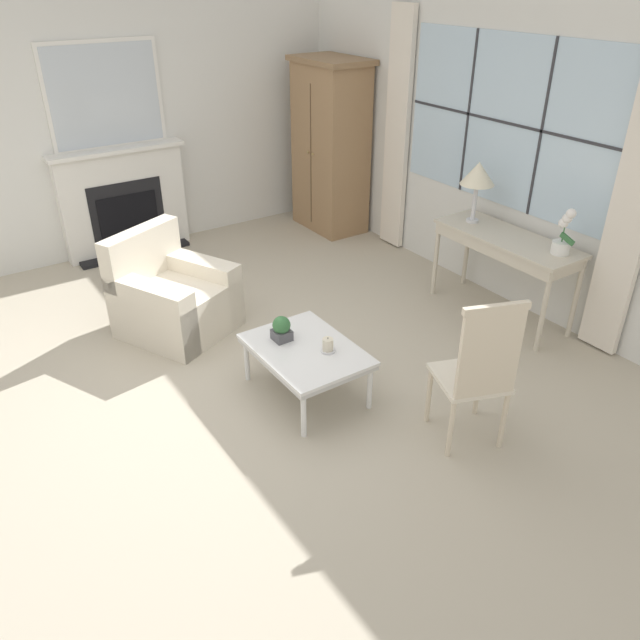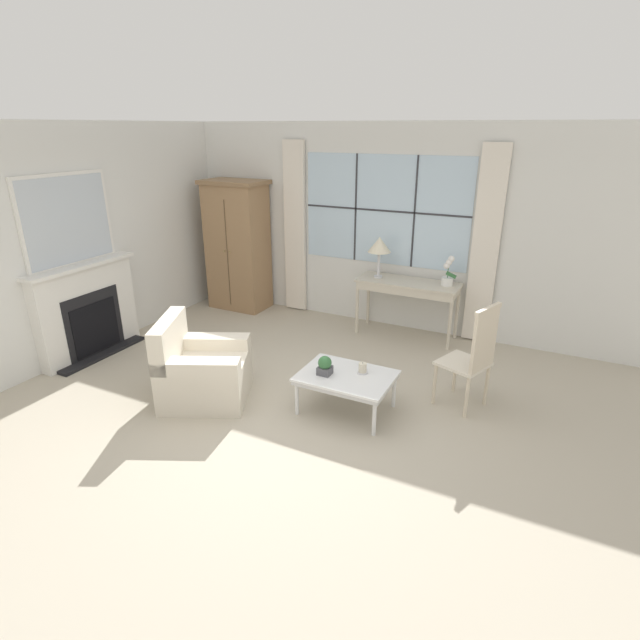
{
  "view_description": "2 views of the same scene",
  "coord_description": "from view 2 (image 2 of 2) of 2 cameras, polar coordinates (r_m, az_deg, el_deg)",
  "views": [
    {
      "loc": [
        3.85,
        -1.58,
        2.88
      ],
      "look_at": [
        0.51,
        0.66,
        0.58
      ],
      "focal_mm": 35.0,
      "sensor_mm": 36.0,
      "label": 1
    },
    {
      "loc": [
        2.3,
        -3.59,
        2.74
      ],
      "look_at": [
        0.22,
        0.58,
        0.92
      ],
      "focal_mm": 28.0,
      "sensor_mm": 36.0,
      "label": 2
    }
  ],
  "objects": [
    {
      "name": "armchair_upholstered",
      "position": [
        5.45,
        -13.32,
        -5.91
      ],
      "size": [
        1.12,
        1.1,
        0.9
      ],
      "color": "beige",
      "rests_on": "ground_plane"
    },
    {
      "name": "coffee_table",
      "position": [
        5.05,
        3.04,
        -6.69
      ],
      "size": [
        0.93,
        0.68,
        0.41
      ],
      "color": "silver",
      "rests_on": "ground_plane"
    },
    {
      "name": "potted_orchid",
      "position": [
        6.71,
        14.42,
        5.16
      ],
      "size": [
        0.19,
        0.15,
        0.4
      ],
      "color": "white",
      "rests_on": "console_table"
    },
    {
      "name": "side_chair_wooden",
      "position": [
        5.21,
        17.2,
        -3.62
      ],
      "size": [
        0.57,
        0.57,
        1.14
      ],
      "color": "beige",
      "rests_on": "ground_plane"
    },
    {
      "name": "pillar_candle",
      "position": [
        5.06,
        4.89,
        -5.54
      ],
      "size": [
        0.11,
        0.11,
        0.12
      ],
      "color": "silver",
      "rests_on": "coffee_table"
    },
    {
      "name": "wall_left",
      "position": [
        6.91,
        -25.02,
        8.19
      ],
      "size": [
        0.06,
        7.2,
        2.8
      ],
      "primitive_type": "cube",
      "color": "silver",
      "rests_on": "ground_plane"
    },
    {
      "name": "potted_plant_small",
      "position": [
        4.99,
        0.56,
        -5.21
      ],
      "size": [
        0.14,
        0.14,
        0.2
      ],
      "color": "#4C4C51",
      "rests_on": "coffee_table"
    },
    {
      "name": "console_table",
      "position": [
        6.85,
        10.01,
        3.68
      ],
      "size": [
        1.37,
        0.51,
        0.79
      ],
      "color": "beige",
      "rests_on": "ground_plane"
    },
    {
      "name": "wall_back_windowed",
      "position": [
        7.13,
        7.37,
        10.34
      ],
      "size": [
        7.2,
        0.14,
        2.8
      ],
      "color": "silver",
      "rests_on": "ground_plane"
    },
    {
      "name": "armoire",
      "position": [
        7.95,
        -9.38,
        8.4
      ],
      "size": [
        0.96,
        0.61,
        1.99
      ],
      "color": "#93704C",
      "rests_on": "ground_plane"
    },
    {
      "name": "table_lamp",
      "position": [
        6.83,
        6.81,
        8.45
      ],
      "size": [
        0.31,
        0.31,
        0.56
      ],
      "color": "silver",
      "rests_on": "console_table"
    },
    {
      "name": "fireplace",
      "position": [
        6.82,
        -25.26,
        2.07
      ],
      "size": [
        0.34,
        1.45,
        2.24
      ],
      "color": "black",
      "rests_on": "ground_plane"
    },
    {
      "name": "ground_plane",
      "position": [
        5.07,
        -5.23,
        -11.46
      ],
      "size": [
        14.0,
        14.0,
        0.0
      ],
      "primitive_type": "plane",
      "color": "#B2A893"
    }
  ]
}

